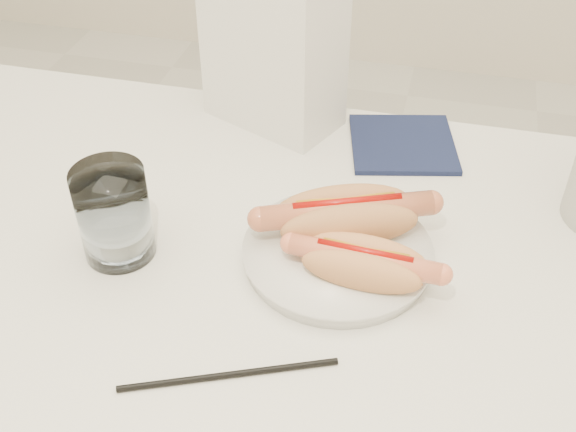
% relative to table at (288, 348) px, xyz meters
% --- Properties ---
extents(table, '(1.20, 0.80, 0.75)m').
position_rel_table_xyz_m(table, '(0.00, 0.00, 0.00)').
color(table, silver).
rests_on(table, ground).
extents(plate, '(0.24, 0.24, 0.02)m').
position_rel_table_xyz_m(plate, '(0.04, 0.08, 0.07)').
color(plate, white).
rests_on(plate, table).
extents(hotdog_left, '(0.18, 0.12, 0.05)m').
position_rel_table_xyz_m(hotdog_left, '(0.04, 0.11, 0.10)').
color(hotdog_left, '#C4824E').
rests_on(hotdog_left, plate).
extents(hotdog_right, '(0.16, 0.07, 0.04)m').
position_rel_table_xyz_m(hotdog_right, '(0.07, 0.05, 0.10)').
color(hotdog_right, '#DE9156').
rests_on(hotdog_right, plate).
extents(water_glass, '(0.08, 0.08, 0.11)m').
position_rel_table_xyz_m(water_glass, '(-0.20, 0.04, 0.11)').
color(water_glass, silver).
rests_on(water_glass, table).
extents(chopstick_near, '(0.19, 0.09, 0.01)m').
position_rel_table_xyz_m(chopstick_near, '(-0.03, -0.09, 0.06)').
color(chopstick_near, black).
rests_on(chopstick_near, table).
extents(napkin_box, '(0.20, 0.16, 0.23)m').
position_rel_table_xyz_m(napkin_box, '(-0.11, 0.35, 0.18)').
color(napkin_box, white).
rests_on(napkin_box, table).
extents(navy_napkin, '(0.16, 0.16, 0.01)m').
position_rel_table_xyz_m(navy_napkin, '(0.08, 0.32, 0.06)').
color(navy_napkin, '#111837').
rests_on(navy_napkin, table).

